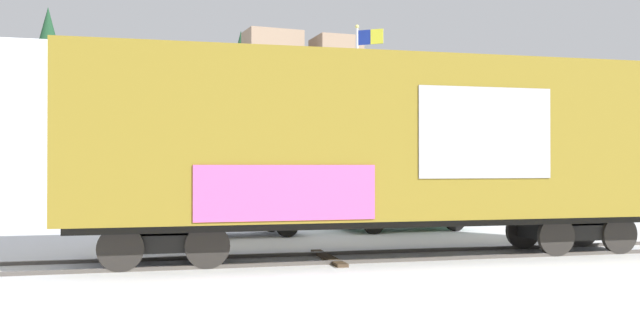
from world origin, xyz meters
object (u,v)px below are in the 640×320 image
Objects in this scene: freight_car at (382,142)px; parked_car_green at (401,201)px; parked_car_white at (232,209)px; flagpole at (361,98)px.

freight_car reaches higher than parked_car_green.
parked_car_white is at bearing -174.76° from parked_car_green.
parked_car_green is (-1.15, -7.74, -4.19)m from flagpole.
freight_car is 1.66× the size of flagpole.
parked_car_green is (2.80, 6.01, -1.71)m from freight_car.
flagpole is 8.88m from parked_car_green.
freight_car is at bearing -63.17° from parked_car_white.
freight_car is 6.85m from parked_car_green.
freight_car is at bearing -115.00° from parked_car_green.
flagpole is 1.92× the size of parked_car_green.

